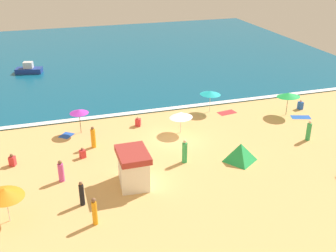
% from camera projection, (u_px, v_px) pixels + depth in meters
% --- Properties ---
extents(ground_plane, '(60.00, 60.00, 0.00)m').
position_uv_depth(ground_plane, '(175.00, 139.00, 33.28)').
color(ground_plane, '#E5B26B').
extents(ocean_water, '(60.00, 44.00, 0.10)m').
position_uv_depth(ocean_water, '(114.00, 55.00, 57.53)').
color(ocean_water, '#0F567A').
rests_on(ocean_water, ground_plane).
extents(wave_breaker_foam, '(57.00, 0.70, 0.01)m').
position_uv_depth(wave_breaker_foam, '(154.00, 110.00, 38.70)').
color(wave_breaker_foam, white).
rests_on(wave_breaker_foam, ocean_water).
extents(lifeguard_cabana, '(2.04, 2.74, 2.45)m').
position_uv_depth(lifeguard_cabana, '(133.00, 168.00, 26.67)').
color(lifeguard_cabana, white).
rests_on(lifeguard_cabana, ground_plane).
extents(beach_umbrella_0, '(2.86, 2.87, 2.26)m').
position_uv_depth(beach_umbrella_0, '(288.00, 95.00, 37.14)').
color(beach_umbrella_0, '#4C3823').
rests_on(beach_umbrella_0, ground_plane).
extents(beach_umbrella_1, '(2.48, 2.47, 2.12)m').
position_uv_depth(beach_umbrella_1, '(210.00, 93.00, 37.84)').
color(beach_umbrella_1, silver).
rests_on(beach_umbrella_1, ground_plane).
extents(beach_umbrella_2, '(2.72, 2.70, 2.33)m').
position_uv_depth(beach_umbrella_2, '(4.00, 192.00, 22.76)').
color(beach_umbrella_2, silver).
rests_on(beach_umbrella_2, ground_plane).
extents(beach_umbrella_4, '(2.75, 2.74, 1.92)m').
position_uv_depth(beach_umbrella_4, '(181.00, 115.00, 33.75)').
color(beach_umbrella_4, silver).
rests_on(beach_umbrella_4, ground_plane).
extents(beach_umbrella_5, '(1.70, 1.71, 2.14)m').
position_uv_depth(beach_umbrella_5, '(79.00, 111.00, 33.60)').
color(beach_umbrella_5, '#4C3823').
rests_on(beach_umbrella_5, ground_plane).
extents(beach_tent, '(2.28, 2.28, 1.43)m').
position_uv_depth(beach_tent, '(240.00, 152.00, 29.73)').
color(beach_tent, green).
rests_on(beach_tent, ground_plane).
extents(beachgoer_0, '(0.53, 0.53, 1.82)m').
position_uv_depth(beachgoer_0, '(185.00, 152.00, 29.49)').
color(beachgoer_0, green).
rests_on(beachgoer_0, ground_plane).
extents(beachgoer_1, '(0.50, 0.50, 1.58)m').
position_uv_depth(beachgoer_1, '(61.00, 172.00, 27.20)').
color(beachgoer_1, '#D84CA5').
rests_on(beachgoer_1, ground_plane).
extents(beachgoer_2, '(0.52, 0.52, 1.78)m').
position_uv_depth(beachgoer_2, '(93.00, 138.00, 31.65)').
color(beachgoer_2, orange).
rests_on(beachgoer_2, ground_plane).
extents(beachgoer_3, '(0.53, 0.53, 1.72)m').
position_uv_depth(beachgoer_3, '(309.00, 131.00, 32.83)').
color(beachgoer_3, green).
rests_on(beachgoer_3, ground_plane).
extents(beachgoer_4, '(0.42, 0.42, 1.79)m').
position_uv_depth(beachgoer_4, '(95.00, 212.00, 22.96)').
color(beachgoer_4, orange).
rests_on(beachgoer_4, ground_plane).
extents(beachgoer_5, '(0.59, 0.59, 0.87)m').
position_uv_depth(beachgoer_5, '(138.00, 122.00, 35.51)').
color(beachgoer_5, red).
rests_on(beachgoer_5, ground_plane).
extents(beachgoer_7, '(0.51, 0.51, 0.83)m').
position_uv_depth(beachgoer_7, '(83.00, 153.00, 30.31)').
color(beachgoer_7, red).
rests_on(beachgoer_7, ground_plane).
extents(beachgoer_8, '(0.44, 0.44, 0.95)m').
position_uv_depth(beachgoer_8, '(300.00, 105.00, 39.06)').
color(beachgoer_8, blue).
rests_on(beachgoer_8, ground_plane).
extents(beachgoer_9, '(0.41, 0.41, 1.65)m').
position_uv_depth(beachgoer_9, '(82.00, 194.00, 24.71)').
color(beachgoer_9, black).
rests_on(beachgoer_9, ground_plane).
extents(beachgoer_10, '(0.53, 0.53, 0.94)m').
position_uv_depth(beachgoer_10, '(12.00, 160.00, 29.24)').
color(beachgoer_10, red).
rests_on(beachgoer_10, ground_plane).
extents(beach_towel_0, '(1.95, 1.39, 0.01)m').
position_uv_depth(beach_towel_0, '(301.00, 117.00, 37.39)').
color(beach_towel_0, blue).
rests_on(beach_towel_0, ground_plane).
extents(beach_towel_1, '(1.86, 1.22, 0.01)m').
position_uv_depth(beach_towel_1, '(227.00, 113.00, 38.38)').
color(beach_towel_1, red).
rests_on(beach_towel_1, ground_plane).
extents(beach_towel_2, '(1.47, 1.50, 0.01)m').
position_uv_depth(beach_towel_2, '(66.00, 135.00, 33.90)').
color(beach_towel_2, blue).
rests_on(beach_towel_2, ground_plane).
extents(small_boat_0, '(3.34, 2.10, 1.38)m').
position_uv_depth(small_boat_0, '(29.00, 69.00, 49.42)').
color(small_boat_0, navy).
rests_on(small_boat_0, ocean_water).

